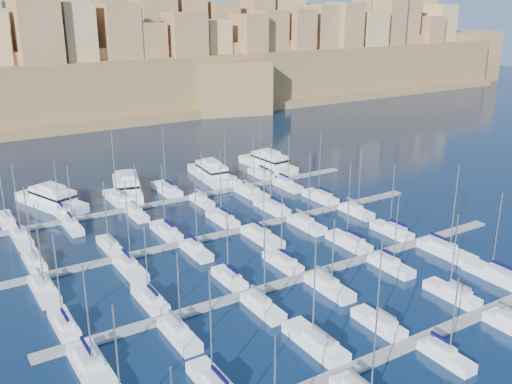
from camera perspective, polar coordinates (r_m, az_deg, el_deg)
ground at (r=99.92m, az=1.08°, el=-5.80°), size 600.00×600.00×0.00m
pontoon_near at (r=77.15m, az=15.50°, el=-14.29°), size 84.00×2.00×0.40m
pontoon_mid_near at (r=91.03m, az=5.26°, el=-8.30°), size 84.00×2.00×0.40m
pontoon_mid_far at (r=107.66m, az=-1.84°, el=-3.85°), size 84.00×2.00×0.40m
pontoon_far at (r=125.94m, az=-6.92°, el=-0.60°), size 84.00×2.00×0.40m
sailboat_1 at (r=66.98m, az=-4.15°, el=-18.63°), size 2.73×9.11×14.80m
sailboat_2 at (r=73.93m, az=5.97°, el=-14.70°), size 3.08×10.27×15.00m
sailboat_3 at (r=79.03m, az=12.21°, el=-12.71°), size 2.50×8.33×12.80m
sailboat_4 at (r=89.00m, az=19.05°, el=-9.60°), size 2.63×8.76×13.14m
sailboat_5 at (r=97.09m, az=22.75°, el=-7.62°), size 3.00×10.00×14.31m
sailboat_9 at (r=74.82m, az=18.44°, el=-15.27°), size 2.19×7.31×11.62m
sailboat_12 at (r=81.17m, az=-18.64°, el=-12.42°), size 2.48×8.25×13.64m
sailboat_13 at (r=84.25m, az=-10.54°, el=-10.49°), size 2.62×8.72×12.80m
sailboat_14 at (r=88.66m, az=-2.67°, el=-8.63°), size 2.35×7.82×11.77m
sailboat_15 at (r=93.81m, az=2.72°, el=-7.02°), size 2.56×8.52×13.83m
sailboat_16 at (r=102.51m, az=9.28°, el=-4.94°), size 2.88×9.61×15.69m
sailboat_17 at (r=108.93m, az=13.44°, el=-3.79°), size 2.70×8.99×13.72m
sailboat_18 at (r=71.83m, az=-16.11°, el=-16.52°), size 3.24×10.82×14.58m
sailboat_19 at (r=75.81m, az=-7.70°, el=-13.89°), size 2.57×8.56×12.56m
sailboat_20 at (r=81.07m, az=0.64°, el=-11.39°), size 2.50×8.33×13.06m
sailboat_21 at (r=86.84m, az=7.30°, el=-9.38°), size 2.74×9.14×11.96m
sailboat_22 at (r=95.15m, az=13.32°, el=-7.15°), size 2.53×8.42×13.50m
sailboat_23 at (r=102.80m, az=18.47°, el=-5.62°), size 3.17×10.56×16.52m
sailboat_24 at (r=100.81m, az=-21.32°, el=-6.47°), size 2.57×8.56×13.65m
sailboat_25 at (r=103.10m, az=-14.43°, el=-5.19°), size 2.38×7.94×12.58m
sailboat_26 at (r=107.06m, az=-8.97°, el=-3.89°), size 2.79×9.29×13.72m
sailboat_27 at (r=111.81m, az=-3.35°, el=-2.69°), size 2.76×9.20×14.97m
sailboat_28 at (r=117.85m, az=1.63°, el=-1.53°), size 2.96×9.86×14.50m
sailboat_29 at (r=124.77m, az=6.45°, el=-0.49°), size 2.88×9.59×15.02m
sailboat_30 at (r=90.99m, az=-20.44°, el=-9.11°), size 2.87×9.55×14.62m
sailboat_31 at (r=93.97m, az=-12.49°, el=-7.41°), size 2.81×9.37×15.73m
sailboat_32 at (r=98.51m, az=-6.02°, el=-5.81°), size 2.49×8.30×13.31m
sailboat_33 at (r=103.42m, az=0.58°, el=-4.46°), size 3.10×10.32×16.00m
sailboat_34 at (r=109.42m, az=5.05°, el=-3.22°), size 2.76×9.22×15.09m
sailboat_35 at (r=117.53m, az=9.97°, el=-1.88°), size 2.51×8.37×13.97m
sailboat_36 at (r=121.20m, az=-23.69°, el=-2.58°), size 2.69×8.96×14.84m
sailboat_37 at (r=122.13m, az=-19.00°, el=-1.87°), size 2.26×7.52×11.50m
sailboat_38 at (r=126.57m, az=-13.67°, el=-0.62°), size 3.20×10.66×17.19m
sailboat_39 at (r=130.45m, az=-8.91°, el=0.26°), size 3.25×10.83×15.48m
sailboat_40 at (r=136.51m, az=-2.97°, el=1.28°), size 3.02×10.05×14.23m
sailboat_41 at (r=140.53m, az=0.52°, el=1.81°), size 2.57×8.58×13.51m
sailboat_42 at (r=111.32m, az=-22.42°, el=-4.24°), size 2.68×8.94×14.80m
sailboat_43 at (r=113.45m, az=-17.86°, el=-3.29°), size 2.34×7.79×13.09m
sailboat_44 at (r=116.78m, az=-11.84°, el=-2.15°), size 2.36×7.85×11.36m
sailboat_45 at (r=122.24m, az=-5.45°, el=-0.88°), size 2.30×7.68×11.78m
sailboat_46 at (r=126.41m, az=-0.41°, el=-0.11°), size 3.20×10.66×14.50m
sailboat_47 at (r=132.30m, az=3.10°, el=0.70°), size 2.72×9.07×12.90m
motor_yacht_a at (r=127.22m, az=-19.75°, el=-0.66°), size 11.63×19.55×5.25m
motor_yacht_b at (r=131.49m, az=-12.77°, el=0.60°), size 10.93×19.98×5.25m
motor_yacht_c at (r=138.71m, az=-4.52°, el=1.95°), size 6.74×17.95×5.25m
motor_yacht_d at (r=147.32m, az=1.24°, el=2.99°), size 6.74×18.75×5.25m
fortified_city at (r=238.11m, az=-20.27°, el=11.04°), size 460.00×108.95×59.52m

